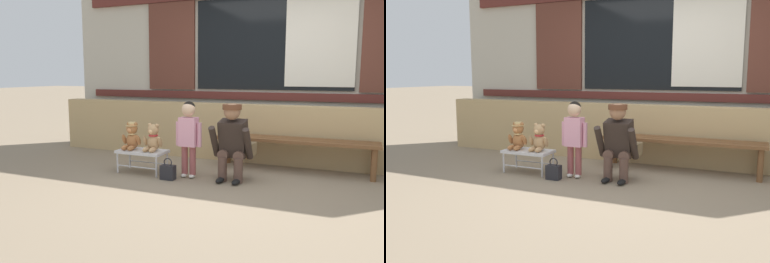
# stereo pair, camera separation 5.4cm
# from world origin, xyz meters

# --- Properties ---
(ground_plane) EXTENTS (60.00, 60.00, 0.00)m
(ground_plane) POSITION_xyz_m (0.00, 0.00, 0.00)
(ground_plane) COLOR #84725B
(brick_low_wall) EXTENTS (6.94, 0.25, 0.85)m
(brick_low_wall) POSITION_xyz_m (0.00, 1.43, 0.42)
(brick_low_wall) COLOR tan
(brick_low_wall) RESTS_ON ground
(shop_facade) EXTENTS (7.08, 0.26, 3.47)m
(shop_facade) POSITION_xyz_m (0.00, 1.94, 1.75)
(shop_facade) COLOR #B7B2A3
(shop_facade) RESTS_ON ground
(wooden_bench_long) EXTENTS (2.10, 0.40, 0.44)m
(wooden_bench_long) POSITION_xyz_m (0.52, 1.06, 0.37)
(wooden_bench_long) COLOR brown
(wooden_bench_long) RESTS_ON ground
(small_display_bench) EXTENTS (0.64, 0.36, 0.30)m
(small_display_bench) POSITION_xyz_m (-1.30, 0.18, 0.27)
(small_display_bench) COLOR silver
(small_display_bench) RESTS_ON ground
(teddy_bear_with_hat) EXTENTS (0.28, 0.27, 0.36)m
(teddy_bear_with_hat) POSITION_xyz_m (-1.46, 0.19, 0.47)
(teddy_bear_with_hat) COLOR #A86B3D
(teddy_bear_with_hat) RESTS_ON small_display_bench
(teddy_bear_plain) EXTENTS (0.28, 0.26, 0.36)m
(teddy_bear_plain) POSITION_xyz_m (-1.14, 0.18, 0.46)
(teddy_bear_plain) COLOR tan
(teddy_bear_plain) RESTS_ON small_display_bench
(child_standing) EXTENTS (0.35, 0.18, 0.96)m
(child_standing) POSITION_xyz_m (-0.64, 0.20, 0.59)
(child_standing) COLOR #994C4C
(child_standing) RESTS_ON ground
(adult_crouching) EXTENTS (0.50, 0.49, 0.95)m
(adult_crouching) POSITION_xyz_m (-0.08, 0.29, 0.48)
(adult_crouching) COLOR brown
(adult_crouching) RESTS_ON ground
(handbag_on_ground) EXTENTS (0.18, 0.11, 0.27)m
(handbag_on_ground) POSITION_xyz_m (-0.82, -0.00, 0.10)
(handbag_on_ground) COLOR #232328
(handbag_on_ground) RESTS_ON ground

